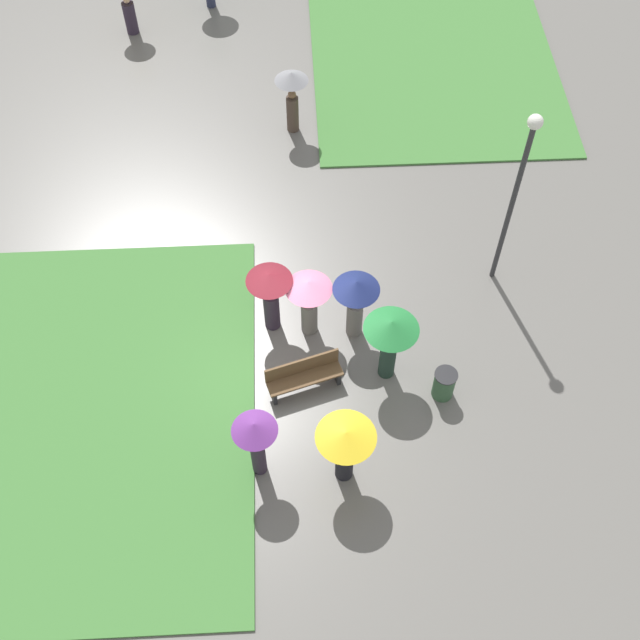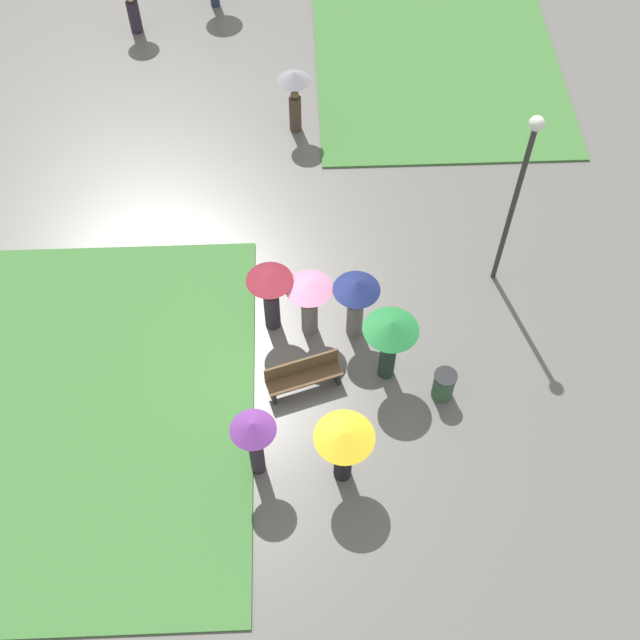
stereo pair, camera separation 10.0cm
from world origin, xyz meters
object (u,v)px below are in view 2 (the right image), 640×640
object	(u,v)px
crowd_person_green	(390,336)
crowd_person_yellow	(344,445)
trash_bin	(444,385)
park_bench	(303,374)
crowd_person_navy	(356,297)
crowd_person_purple	(254,437)
crowd_person_pink	(309,296)
lone_walker_near_lawn	(295,91)
lamp_post	(519,185)
crowd_person_maroon	(270,290)

from	to	relation	value
crowd_person_green	crowd_person_yellow	xyz separation A→B (m)	(-1.11, -2.41, -0.15)
trash_bin	park_bench	bearing A→B (deg)	173.37
crowd_person_navy	crowd_person_purple	size ratio (longest dim) A/B	0.95
crowd_person_pink	lone_walker_near_lawn	size ratio (longest dim) A/B	0.93
lamp_post	crowd_person_green	xyz separation A→B (m)	(-2.87, -2.64, -1.68)
park_bench	crowd_person_maroon	world-z (taller)	crowd_person_maroon
trash_bin	crowd_person_yellow	bearing A→B (deg)	-141.95
park_bench	lone_walker_near_lawn	xyz separation A→B (m)	(0.00, 8.39, 0.88)
park_bench	crowd_person_navy	bearing A→B (deg)	32.09
crowd_person_navy	crowd_person_purple	distance (m)	4.02
crowd_person_pink	crowd_person_purple	world-z (taller)	crowd_person_purple
trash_bin	crowd_person_pink	world-z (taller)	crowd_person_pink
trash_bin	crowd_person_navy	distance (m)	2.70
crowd_person_pink	crowd_person_yellow	distance (m)	3.72
crowd_person_green	crowd_person_maroon	size ratio (longest dim) A/B	1.05
park_bench	crowd_person_yellow	distance (m)	2.43
crowd_person_maroon	lamp_post	bearing A→B (deg)	168.23
crowd_person_yellow	lone_walker_near_lawn	distance (m)	10.56
crowd_person_navy	park_bench	bearing A→B (deg)	-81.42
park_bench	trash_bin	xyz separation A→B (m)	(3.04, -0.35, -0.06)
crowd_person_purple	lone_walker_near_lawn	world-z (taller)	crowd_person_purple
park_bench	crowd_person_purple	bearing A→B (deg)	-133.95
crowd_person_navy	crowd_person_yellow	bearing A→B (deg)	-48.12
park_bench	crowd_person_pink	xyz separation A→B (m)	(0.19, 1.52, 0.80)
crowd_person_green	crowd_person_navy	distance (m)	1.32
park_bench	crowd_person_navy	distance (m)	2.05
lone_walker_near_lawn	crowd_person_maroon	bearing A→B (deg)	-143.58
crowd_person_navy	crowd_person_yellow	xyz separation A→B (m)	(-0.47, -3.56, -0.01)
crowd_person_yellow	crowd_person_maroon	bearing A→B (deg)	158.89
trash_bin	crowd_person_pink	size ratio (longest dim) A/B	0.45
crowd_person_pink	crowd_person_navy	distance (m)	1.04
park_bench	trash_bin	size ratio (longest dim) A/B	2.14
lamp_post	lone_walker_near_lawn	bearing A→B (deg)	130.72
trash_bin	lone_walker_near_lawn	size ratio (longest dim) A/B	0.42
lamp_post	crowd_person_maroon	xyz separation A→B (m)	(-5.39, -1.21, -1.85)
crowd_person_navy	lone_walker_near_lawn	distance (m)	7.08
lamp_post	crowd_person_maroon	distance (m)	5.83
crowd_person_yellow	crowd_person_green	bearing A→B (deg)	113.95
lamp_post	park_bench	bearing A→B (deg)	-148.42
lamp_post	crowd_person_yellow	distance (m)	6.69
crowd_person_purple	crowd_person_navy	bearing A→B (deg)	-166.01
lamp_post	crowd_person_navy	size ratio (longest dim) A/B	2.66
crowd_person_maroon	lone_walker_near_lawn	size ratio (longest dim) A/B	0.98
trash_bin	crowd_person_purple	distance (m)	4.46
crowd_person_pink	trash_bin	bearing A→B (deg)	36.65
crowd_person_maroon	park_bench	bearing A→B (deg)	87.14
crowd_person_yellow	lone_walker_near_lawn	xyz separation A→B (m)	(-0.74, 10.53, 0.01)
park_bench	crowd_person_purple	xyz separation A→B (m)	(-0.99, -1.96, 0.96)
crowd_person_pink	park_bench	bearing A→B (deg)	-27.00
trash_bin	crowd_person_navy	xyz separation A→B (m)	(-1.83, 1.76, 0.93)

